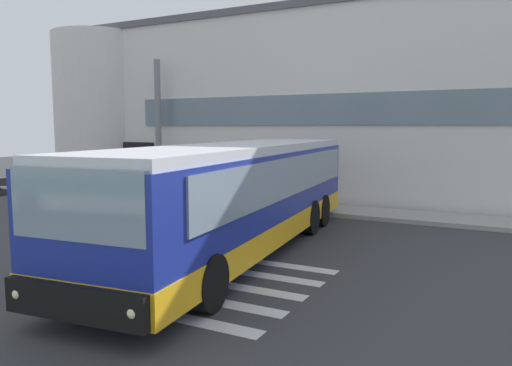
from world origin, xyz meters
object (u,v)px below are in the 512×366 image
at_px(passenger_at_curb_edge, 195,175).
at_px(passenger_by_doorway, 189,175).
at_px(bus_main_foreground, 238,199).
at_px(entry_support_column, 158,127).
at_px(passenger_near_column, 166,173).

bearing_deg(passenger_at_curb_edge, passenger_by_doorway, -137.87).
distance_m(bus_main_foreground, passenger_at_curb_edge, 9.08).
distance_m(entry_support_column, passenger_by_doorway, 2.91).
relative_size(entry_support_column, passenger_at_curb_edge, 3.56).
relative_size(bus_main_foreground, passenger_near_column, 7.11).
xyz_separation_m(passenger_near_column, passenger_by_doorway, (1.20, -0.01, -0.03)).
bearing_deg(passenger_by_doorway, passenger_at_curb_edge, 42.13).
xyz_separation_m(entry_support_column, passenger_at_curb_edge, (2.20, -0.33, -2.05)).
height_order(passenger_by_doorway, passenger_at_curb_edge, same).
xyz_separation_m(entry_support_column, passenger_near_column, (0.80, -0.50, -2.02)).
height_order(bus_main_foreground, passenger_by_doorway, bus_main_foreground).
xyz_separation_m(passenger_by_doorway, passenger_at_curb_edge, (0.21, 0.19, 0.00)).
bearing_deg(bus_main_foreground, passenger_near_column, 138.12).
bearing_deg(passenger_by_doorway, entry_support_column, 165.51).
bearing_deg(entry_support_column, passenger_at_curb_edge, -8.49).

